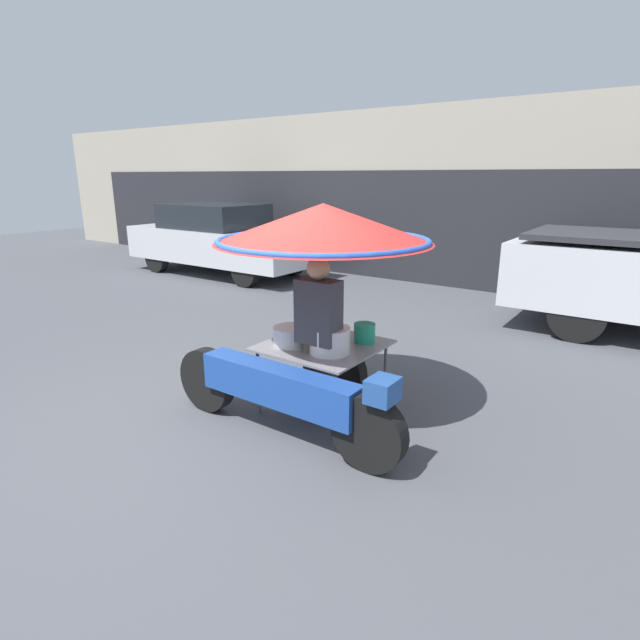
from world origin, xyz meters
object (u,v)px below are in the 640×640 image
object	(u,v)px
vendor_motorcycle_cart	(319,255)
parked_car	(220,238)
vendor_person	(318,332)
potted_plant	(172,234)

from	to	relation	value
vendor_motorcycle_cart	parked_car	size ratio (longest dim) A/B	0.52
vendor_motorcycle_cart	vendor_person	size ratio (longest dim) A/B	1.56
vendor_motorcycle_cart	parked_car	distance (m)	7.44
vendor_person	potted_plant	world-z (taller)	vendor_person
potted_plant	vendor_person	bearing A→B (deg)	-32.12
parked_car	vendor_person	bearing A→B (deg)	-37.28
parked_car	vendor_motorcycle_cart	bearing A→B (deg)	-36.86
vendor_motorcycle_cart	potted_plant	world-z (taller)	vendor_motorcycle_cart
vendor_person	parked_car	distance (m)	7.57
vendor_motorcycle_cart	parked_car	world-z (taller)	vendor_motorcycle_cart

